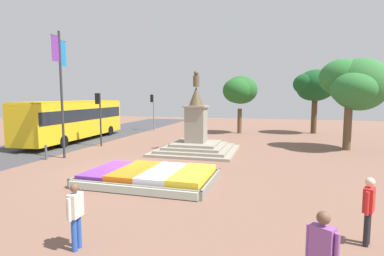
{
  "coord_description": "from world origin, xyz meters",
  "views": [
    {
      "loc": [
        6.9,
        -13.15,
        3.69
      ],
      "look_at": [
        2.44,
        3.22,
        1.89
      ],
      "focal_mm": 28.0,
      "sensor_mm": 36.0,
      "label": 1
    }
  ],
  "objects_px": {
    "banner_pole": "(61,89)",
    "pedestrian_crossing_plaza": "(76,212)",
    "flower_planter": "(150,176)",
    "traffic_light_far_corner": "(153,106)",
    "pedestrian_with_handbag": "(369,206)",
    "traffic_light_mid_block": "(99,109)",
    "city_bus": "(75,118)",
    "pedestrian_near_planter": "(322,253)",
    "kerb_bollard_north": "(46,152)",
    "statue_monument": "(196,138)"
  },
  "relations": [
    {
      "from": "flower_planter",
      "to": "pedestrian_crossing_plaza",
      "type": "distance_m",
      "value": 5.8
    },
    {
      "from": "city_bus",
      "to": "pedestrian_crossing_plaza",
      "type": "xyz_separation_m",
      "value": [
        11.39,
        -15.36,
        -0.96
      ]
    },
    {
      "from": "city_bus",
      "to": "pedestrian_near_planter",
      "type": "xyz_separation_m",
      "value": [
        16.75,
        -16.04,
        -0.87
      ]
    },
    {
      "from": "flower_planter",
      "to": "traffic_light_mid_block",
      "type": "distance_m",
      "value": 11.03
    },
    {
      "from": "flower_planter",
      "to": "banner_pole",
      "type": "relative_size",
      "value": 0.76
    },
    {
      "from": "kerb_bollard_north",
      "to": "pedestrian_crossing_plaza",
      "type": "bearing_deg",
      "value": -45.64
    },
    {
      "from": "banner_pole",
      "to": "city_bus",
      "type": "bearing_deg",
      "value": 121.57
    },
    {
      "from": "traffic_light_mid_block",
      "to": "pedestrian_with_handbag",
      "type": "relative_size",
      "value": 2.28
    },
    {
      "from": "city_bus",
      "to": "pedestrian_near_planter",
      "type": "relative_size",
      "value": 6.68
    },
    {
      "from": "traffic_light_far_corner",
      "to": "kerb_bollard_north",
      "type": "distance_m",
      "value": 15.67
    },
    {
      "from": "flower_planter",
      "to": "pedestrian_with_handbag",
      "type": "relative_size",
      "value": 3.3
    },
    {
      "from": "pedestrian_with_handbag",
      "to": "statue_monument",
      "type": "bearing_deg",
      "value": 123.18
    },
    {
      "from": "traffic_light_mid_block",
      "to": "banner_pole",
      "type": "height_order",
      "value": "banner_pole"
    },
    {
      "from": "traffic_light_far_corner",
      "to": "kerb_bollard_north",
      "type": "bearing_deg",
      "value": -90.95
    },
    {
      "from": "traffic_light_mid_block",
      "to": "banner_pole",
      "type": "xyz_separation_m",
      "value": [
        0.35,
        -4.41,
        1.41
      ]
    },
    {
      "from": "pedestrian_with_handbag",
      "to": "traffic_light_mid_block",
      "type": "bearing_deg",
      "value": 142.15
    },
    {
      "from": "pedestrian_near_planter",
      "to": "pedestrian_crossing_plaza",
      "type": "distance_m",
      "value": 5.41
    },
    {
      "from": "pedestrian_with_handbag",
      "to": "pedestrian_near_planter",
      "type": "relative_size",
      "value": 0.97
    },
    {
      "from": "traffic_light_mid_block",
      "to": "pedestrian_crossing_plaza",
      "type": "xyz_separation_m",
      "value": [
        7.92,
        -13.54,
        -1.79
      ]
    },
    {
      "from": "pedestrian_crossing_plaza",
      "to": "statue_monument",
      "type": "bearing_deg",
      "value": 91.81
    },
    {
      "from": "flower_planter",
      "to": "pedestrian_near_planter",
      "type": "xyz_separation_m",
      "value": [
        5.89,
        -6.41,
        0.77
      ]
    },
    {
      "from": "statue_monument",
      "to": "banner_pole",
      "type": "bearing_deg",
      "value": -150.58
    },
    {
      "from": "traffic_light_mid_block",
      "to": "flower_planter",
      "type": "bearing_deg",
      "value": -46.58
    },
    {
      "from": "kerb_bollard_north",
      "to": "traffic_light_far_corner",
      "type": "bearing_deg",
      "value": 89.05
    },
    {
      "from": "pedestrian_with_handbag",
      "to": "pedestrian_crossing_plaza",
      "type": "relative_size",
      "value": 1.05
    },
    {
      "from": "traffic_light_far_corner",
      "to": "pedestrian_with_handbag",
      "type": "height_order",
      "value": "traffic_light_far_corner"
    },
    {
      "from": "statue_monument",
      "to": "pedestrian_with_handbag",
      "type": "height_order",
      "value": "statue_monument"
    },
    {
      "from": "pedestrian_near_planter",
      "to": "pedestrian_with_handbag",
      "type": "bearing_deg",
      "value": 62.08
    },
    {
      "from": "banner_pole",
      "to": "pedestrian_near_planter",
      "type": "distance_m",
      "value": 16.52
    },
    {
      "from": "kerb_bollard_north",
      "to": "pedestrian_with_handbag",
      "type": "bearing_deg",
      "value": -22.87
    },
    {
      "from": "pedestrian_crossing_plaza",
      "to": "traffic_light_far_corner",
      "type": "bearing_deg",
      "value": 108.48
    },
    {
      "from": "statue_monument",
      "to": "pedestrian_with_handbag",
      "type": "relative_size",
      "value": 3.11
    },
    {
      "from": "flower_planter",
      "to": "kerb_bollard_north",
      "type": "height_order",
      "value": "kerb_bollard_north"
    },
    {
      "from": "pedestrian_near_planter",
      "to": "statue_monument",
      "type": "bearing_deg",
      "value": 112.66
    },
    {
      "from": "flower_planter",
      "to": "traffic_light_mid_block",
      "type": "bearing_deg",
      "value": 133.42
    },
    {
      "from": "banner_pole",
      "to": "pedestrian_crossing_plaza",
      "type": "distance_m",
      "value": 12.28
    },
    {
      "from": "traffic_light_mid_block",
      "to": "pedestrian_near_planter",
      "type": "bearing_deg",
      "value": -46.96
    },
    {
      "from": "statue_monument",
      "to": "traffic_light_far_corner",
      "type": "height_order",
      "value": "statue_monument"
    },
    {
      "from": "traffic_light_far_corner",
      "to": "pedestrian_near_planter",
      "type": "relative_size",
      "value": 2.18
    },
    {
      "from": "statue_monument",
      "to": "traffic_light_far_corner",
      "type": "xyz_separation_m",
      "value": [
        -7.59,
        10.8,
        1.79
      ]
    },
    {
      "from": "traffic_light_mid_block",
      "to": "city_bus",
      "type": "bearing_deg",
      "value": 152.42
    },
    {
      "from": "statue_monument",
      "to": "pedestrian_near_planter",
      "type": "distance_m",
      "value": 15.0
    },
    {
      "from": "banner_pole",
      "to": "pedestrian_near_planter",
      "type": "xyz_separation_m",
      "value": [
        12.93,
        -9.81,
        -3.11
      ]
    },
    {
      "from": "flower_planter",
      "to": "traffic_light_far_corner",
      "type": "relative_size",
      "value": 1.47
    },
    {
      "from": "traffic_light_mid_block",
      "to": "pedestrian_crossing_plaza",
      "type": "distance_m",
      "value": 15.79
    },
    {
      "from": "statue_monument",
      "to": "pedestrian_crossing_plaza",
      "type": "bearing_deg",
      "value": -88.19
    },
    {
      "from": "flower_planter",
      "to": "traffic_light_far_corner",
      "type": "height_order",
      "value": "traffic_light_far_corner"
    },
    {
      "from": "flower_planter",
      "to": "kerb_bollard_north",
      "type": "distance_m",
      "value": 8.2
    },
    {
      "from": "pedestrian_near_planter",
      "to": "kerb_bollard_north",
      "type": "relative_size",
      "value": 1.99
    },
    {
      "from": "banner_pole",
      "to": "pedestrian_with_handbag",
      "type": "distance_m",
      "value": 16.33
    }
  ]
}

